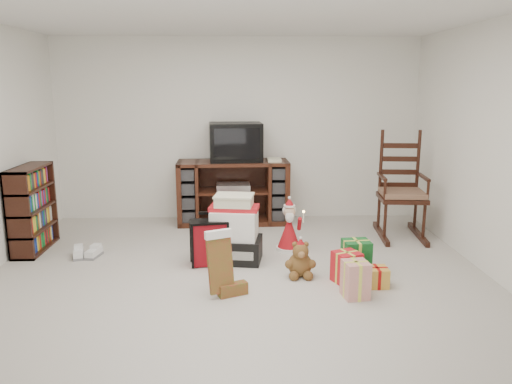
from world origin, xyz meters
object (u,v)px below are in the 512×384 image
red_suitcase (209,242)px  gift_cluster (356,271)px  teddy_bear (300,261)px  tv_stand (233,192)px  gift_pile (234,233)px  santa_figurine (289,230)px  bookshelf (32,210)px  mrs_claus_figurine (222,228)px  rocking_chair (400,199)px  sneaker_pair (86,253)px  crt_television (236,142)px

red_suitcase → gift_cluster: (1.43, -0.56, -0.12)m
teddy_bear → tv_stand: bearing=108.7°
gift_pile → santa_figurine: 0.71m
bookshelf → gift_cluster: (3.47, -1.12, -0.34)m
red_suitcase → mrs_claus_figurine: 0.56m
rocking_chair → gift_cluster: size_ratio=1.62×
tv_stand → sneaker_pair: tv_stand is taller
tv_stand → bookshelf: bearing=-156.5°
gift_pile → red_suitcase: (-0.26, -0.11, -0.07)m
tv_stand → gift_cluster: tv_stand is taller
gift_pile → sneaker_pair: 1.67m
tv_stand → rocking_chair: size_ratio=1.11×
bookshelf → sneaker_pair: 0.83m
tv_stand → bookshelf: size_ratio=1.55×
gift_pile → sneaker_pair: gift_pile is taller
crt_television → tv_stand: bearing=-138.6°
sneaker_pair → mrs_claus_figurine: bearing=6.1°
santa_figurine → crt_television: (-0.61, 1.23, 0.87)m
red_suitcase → teddy_bear: bearing=-31.6°
santa_figurine → gift_cluster: (0.55, -1.00, -0.11)m
mrs_claus_figurine → sneaker_pair: bearing=-169.3°
red_suitcase → bookshelf: bearing=154.8°
rocking_chair → tv_stand: bearing=168.2°
teddy_bear → gift_pile: bearing=144.0°
teddy_bear → mrs_claus_figurine: (-0.80, 0.92, 0.08)m
gift_cluster → crt_television: crt_television is taller
red_suitcase → teddy_bear: size_ratio=1.59×
mrs_claus_figurine → gift_cluster: mrs_claus_figurine is taller
santa_figurine → teddy_bear: bearing=-87.9°
tv_stand → red_suitcase: 1.66m
sneaker_pair → crt_television: 2.42m
crt_television → mrs_claus_figurine: bearing=-102.4°
mrs_claus_figurine → gift_cluster: bearing=-40.0°
teddy_bear → santa_figurine: bearing=92.1°
mrs_claus_figurine → sneaker_pair: (-1.49, -0.28, -0.19)m
tv_stand → bookshelf: 2.52m
bookshelf → sneaker_pair: size_ratio=2.99×
bookshelf → teddy_bear: (2.95, -0.92, -0.31)m
rocking_chair → santa_figurine: bearing=-153.8°
sneaker_pair → tv_stand: bearing=35.6°
red_suitcase → sneaker_pair: red_suitcase is taller
bookshelf → gift_pile: bearing=-11.1°
santa_figurine → crt_television: size_ratio=0.85×
red_suitcase → teddy_bear: 0.99m
bookshelf → gift_pile: bookshelf is taller
sneaker_pair → gift_cluster: (2.81, -0.83, 0.08)m
red_suitcase → crt_television: bearing=70.8°
bookshelf → teddy_bear: size_ratio=2.74×
rocking_chair → gift_pile: rocking_chair is taller
tv_stand → bookshelf: bookshelf is taller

